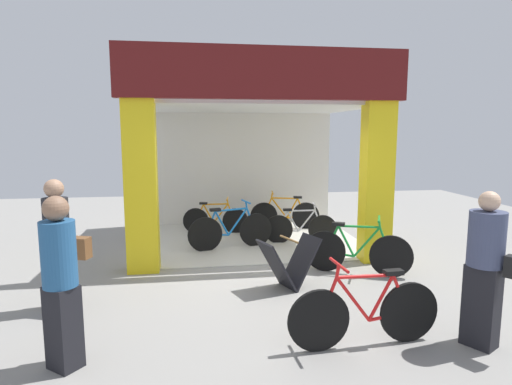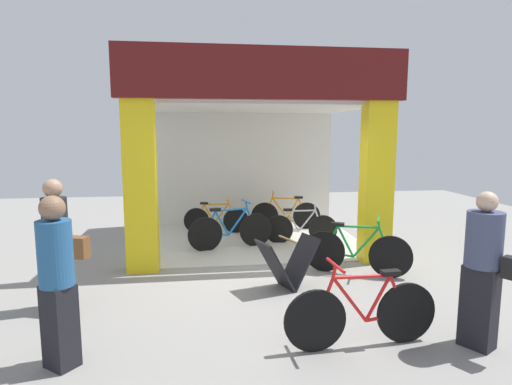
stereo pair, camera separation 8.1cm
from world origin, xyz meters
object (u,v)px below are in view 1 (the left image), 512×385
Objects in this scene: bicycle_inside_2 at (231,230)px; pedestrian_2 at (485,267)px; bicycle_parked_1 at (365,313)px; bicycle_parked_0 at (357,251)px; pedestrian_1 at (59,244)px; sandwich_board_sign at (289,263)px; pedestrian_0 at (60,281)px; bicycle_inside_0 at (285,214)px; bicycle_inside_3 at (300,228)px; bicycle_inside_1 at (215,219)px.

pedestrian_2 is (2.34, -4.21, 0.50)m from bicycle_inside_2.
bicycle_parked_0 is at bearing 70.64° from bicycle_parked_1.
pedestrian_1 reaches higher than bicycle_inside_2.
bicycle_inside_2 is 3.55m from pedestrian_1.
pedestrian_1 is (-3.07, -0.33, 0.50)m from sandwich_board_sign.
pedestrian_0 is 1.51m from pedestrian_1.
bicycle_inside_3 is (0.04, -1.30, -0.03)m from bicycle_inside_0.
bicycle_inside_0 is at bearing 58.61° from pedestrian_0.
pedestrian_0 reaches higher than bicycle_inside_3.
bicycle_parked_1 is at bearing -74.75° from bicycle_inside_2.
pedestrian_1 reaches higher than pedestrian_0.
bicycle_inside_2 reaches higher than bicycle_inside_3.
bicycle_inside_2 is 4.84m from pedestrian_2.
bicycle_inside_2 reaches higher than bicycle_inside_0.
pedestrian_1 is at bearing 157.29° from bicycle_parked_1.
pedestrian_2 is (1.24, -0.17, 0.50)m from bicycle_parked_1.
pedestrian_1 reaches higher than bicycle_inside_0.
bicycle_inside_0 is 0.95× the size of pedestrian_0.
bicycle_inside_0 is 5.83m from pedestrian_2.
bicycle_parked_0 is (0.43, -2.00, 0.05)m from bicycle_inside_3.
bicycle_parked_0 is 1.61× the size of sandwich_board_sign.
bicycle_inside_0 is 0.96× the size of bicycle_inside_2.
bicycle_inside_2 is (-1.42, -1.53, 0.02)m from bicycle_inside_0.
sandwich_board_sign is at bearing 6.23° from pedestrian_1.
pedestrian_0 is 4.31m from pedestrian_2.
bicycle_inside_0 is 1.30m from bicycle_inside_3.
bicycle_inside_1 is 0.86× the size of bicycle_parked_1.
bicycle_inside_2 is at bearing 105.25° from bicycle_parked_1.
bicycle_parked_0 is 0.92× the size of pedestrian_0.
pedestrian_1 is (-2.40, -2.57, 0.50)m from bicycle_inside_2.
bicycle_inside_1 is 4.51m from pedestrian_1.
bicycle_inside_3 is 1.53× the size of sandwich_board_sign.
bicycle_inside_3 is 4.28m from bicycle_parked_1.
bicycle_inside_3 is at bearing -88.20° from bicycle_inside_0.
pedestrian_0 is at bearing -73.22° from pedestrian_1.
sandwich_board_sign is at bearing 103.59° from bicycle_parked_1.
bicycle_inside_0 is at bearing 99.08° from pedestrian_2.
bicycle_parked_0 is at bearing -55.71° from bicycle_inside_1.
bicycle_inside_0 is at bearing 91.80° from bicycle_inside_3.
pedestrian_2 is (4.30, -0.19, -0.00)m from pedestrian_0.
bicycle_inside_3 is 0.88× the size of pedestrian_0.
pedestrian_1 reaches higher than bicycle_inside_1.
bicycle_inside_0 is at bearing 47.20° from bicycle_inside_2.
pedestrian_0 reaches higher than bicycle_inside_2.
pedestrian_1 is at bearing -133.11° from bicycle_inside_2.
pedestrian_2 reaches higher than bicycle_inside_3.
bicycle_parked_1 is (-0.32, -5.56, 0.02)m from bicycle_inside_0.
bicycle_inside_1 is 2.03m from bicycle_inside_3.
pedestrian_0 is (-3.38, -5.55, 0.52)m from bicycle_inside_0.
bicycle_inside_0 is at bearing 78.67° from sandwich_board_sign.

